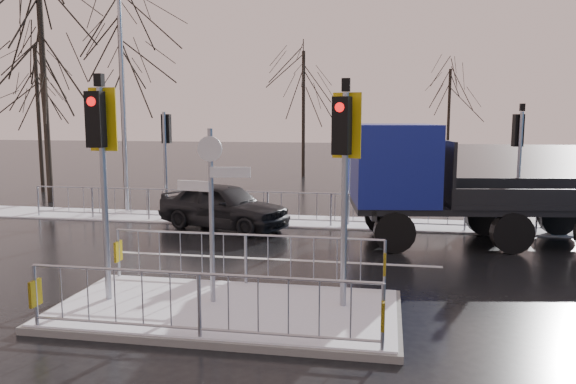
% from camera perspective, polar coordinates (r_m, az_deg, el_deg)
% --- Properties ---
extents(ground, '(120.00, 120.00, 0.00)m').
position_cam_1_polar(ground, '(10.07, -6.29, -12.23)').
color(ground, black).
rests_on(ground, ground).
extents(snow_verge, '(30.00, 2.00, 0.04)m').
position_cam_1_polar(snow_verge, '(18.19, 1.41, -3.00)').
color(snow_verge, white).
rests_on(snow_verge, ground).
extents(lane_markings, '(8.00, 11.38, 0.01)m').
position_cam_1_polar(lane_markings, '(9.77, -6.86, -12.86)').
color(lane_markings, silver).
rests_on(lane_markings, ground).
extents(traffic_island, '(6.00, 3.04, 4.15)m').
position_cam_1_polar(traffic_island, '(9.96, -6.37, -10.09)').
color(traffic_island, slate).
rests_on(traffic_island, ground).
extents(far_kerb_fixtures, '(18.00, 0.65, 3.83)m').
position_cam_1_polar(far_kerb_fixtures, '(17.49, 2.12, -0.13)').
color(far_kerb_fixtures, '#9599A3').
rests_on(far_kerb_fixtures, ground).
extents(car_far_lane, '(4.47, 3.00, 1.41)m').
position_cam_1_polar(car_far_lane, '(17.18, -6.58, -1.37)').
color(car_far_lane, black).
rests_on(car_far_lane, ground).
extents(flatbed_truck, '(7.19, 3.50, 3.20)m').
position_cam_1_polar(flatbed_truck, '(15.47, 14.23, 1.13)').
color(flatbed_truck, black).
rests_on(flatbed_truck, ground).
extents(tree_near_a, '(4.75, 4.75, 8.97)m').
position_cam_1_polar(tree_near_a, '(24.17, -23.74, 13.54)').
color(tree_near_a, black).
rests_on(tree_near_a, ground).
extents(tree_near_b, '(4.00, 4.00, 7.55)m').
position_cam_1_polar(tree_near_b, '(24.14, -16.55, 11.58)').
color(tree_near_b, black).
rests_on(tree_near_b, ground).
extents(tree_near_c, '(3.50, 3.50, 6.61)m').
position_cam_1_polar(tree_near_c, '(27.24, -24.13, 9.41)').
color(tree_near_c, black).
rests_on(tree_near_c, ground).
extents(tree_far_a, '(3.75, 3.75, 7.08)m').
position_cam_1_polar(tree_far_a, '(31.44, 1.59, 10.38)').
color(tree_far_a, black).
rests_on(tree_far_a, ground).
extents(tree_far_b, '(3.25, 3.25, 6.14)m').
position_cam_1_polar(tree_far_b, '(33.23, 16.06, 8.83)').
color(tree_far_b, black).
rests_on(tree_far_b, ground).
extents(street_lamp_left, '(1.25, 0.18, 8.20)m').
position_cam_1_polar(street_lamp_left, '(20.72, -16.31, 10.44)').
color(street_lamp_left, '#9599A3').
rests_on(street_lamp_left, ground).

